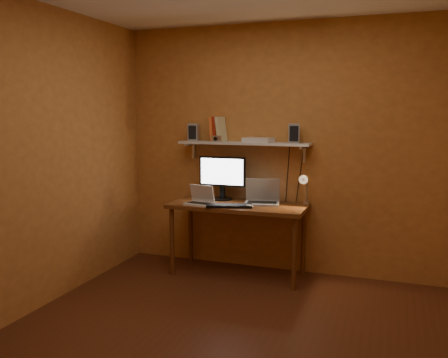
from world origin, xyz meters
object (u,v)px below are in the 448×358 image
at_px(keyboard, 229,206).
at_px(desk_lamp, 305,185).
at_px(desk, 238,212).
at_px(mouse, 249,206).
at_px(router, 258,140).
at_px(wall_shelf, 244,144).
at_px(speaker_right, 294,133).
at_px(laptop, 262,197).
at_px(netbook, 200,199).
at_px(speaker_left, 193,132).
at_px(shelf_camera, 216,139).
at_px(monitor, 222,176).

height_order(keyboard, desk_lamp, desk_lamp).
relative_size(desk, keyboard, 3.10).
distance_m(mouse, router, 0.73).
bearing_deg(wall_shelf, speaker_right, -0.60).
xyz_separation_m(keyboard, speaker_right, (0.56, 0.37, 0.71)).
distance_m(laptop, keyboard, 0.39).
relative_size(speaker_right, router, 0.67).
xyz_separation_m(desk, netbook, (-0.36, -0.15, 0.14)).
height_order(desk_lamp, speaker_left, speaker_left).
relative_size(mouse, router, 0.32).
xyz_separation_m(speaker_left, shelf_camera, (0.29, -0.07, -0.06)).
distance_m(wall_shelf, netbook, 0.74).
bearing_deg(wall_shelf, desk, -90.00).
distance_m(desk, desk_lamp, 0.73).
bearing_deg(speaker_left, shelf_camera, -22.53).
bearing_deg(monitor, router, 4.43).
bearing_deg(wall_shelf, monitor, -174.85).
relative_size(laptop, shelf_camera, 3.50).
bearing_deg(shelf_camera, monitor, 33.70).
relative_size(keyboard, desk_lamp, 1.21).
bearing_deg(speaker_left, mouse, -35.06).
bearing_deg(router, laptop, -51.61).
relative_size(keyboard, router, 1.54).
xyz_separation_m(shelf_camera, router, (0.44, 0.07, -0.01)).
height_order(shelf_camera, router, shelf_camera).
height_order(laptop, netbook, laptop).
relative_size(monitor, speaker_right, 2.62).
xyz_separation_m(desk, router, (0.15, 0.20, 0.73)).
bearing_deg(wall_shelf, laptop, -20.69).
bearing_deg(laptop, speaker_right, 3.77).
bearing_deg(wall_shelf, keyboard, -94.98).
height_order(desk_lamp, speaker_right, speaker_right).
xyz_separation_m(netbook, keyboard, (0.32, -0.03, -0.04)).
height_order(keyboard, speaker_right, speaker_right).
distance_m(monitor, speaker_left, 0.57).
relative_size(keyboard, mouse, 4.89).
relative_size(desk, netbook, 4.81).
bearing_deg(desk_lamp, netbook, -164.72).
distance_m(wall_shelf, mouse, 0.71).
relative_size(mouse, speaker_left, 0.49).
xyz_separation_m(monitor, mouse, (0.40, -0.33, -0.24)).
bearing_deg(shelf_camera, netbook, -102.88).
bearing_deg(speaker_right, speaker_left, 167.05).
bearing_deg(speaker_right, keyboard, -158.74).
relative_size(mouse, desk_lamp, 0.25).
bearing_deg(mouse, keyboard, -166.24).
height_order(keyboard, shelf_camera, shelf_camera).
bearing_deg(netbook, speaker_left, 130.79).
distance_m(laptop, mouse, 0.27).
height_order(monitor, keyboard, monitor).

